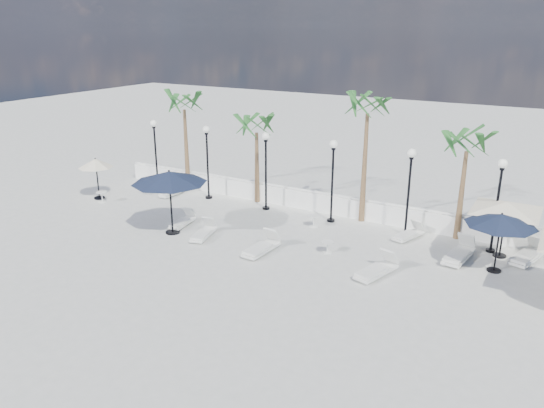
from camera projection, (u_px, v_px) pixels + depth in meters
The scene contains 27 objects.
ground at pixel (258, 276), 19.31m from camera, with size 100.00×100.00×0.00m, color #AEAFA9.
balustrade at pixel (340, 206), 25.32m from camera, with size 26.00×0.30×1.01m.
lamppost_0 at pixel (155, 145), 28.81m from camera, with size 0.36×0.36×3.84m.
lamppost_1 at pixel (207, 152), 27.16m from camera, with size 0.36×0.36×3.84m.
lamppost_2 at pixel (266, 160), 25.50m from camera, with size 0.36×0.36×3.84m.
lamppost_3 at pixel (333, 170), 23.85m from camera, with size 0.36×0.36×3.84m.
lamppost_4 at pixel (410, 180), 22.20m from camera, with size 0.36×0.36×3.84m.
lamppost_5 at pixel (499, 193), 20.55m from camera, with size 0.36×0.36×3.84m.
palm_0 at pixel (184, 107), 28.10m from camera, with size 2.60×2.60×5.50m.
palm_1 at pixel (257, 130), 26.23m from camera, with size 2.60×2.60×4.70m.
palm_2 at pixel (368, 111), 23.10m from camera, with size 2.60×2.60×6.10m.
palm_3 at pixel (467, 148), 21.45m from camera, with size 2.60×2.60×4.90m.
lounger_0 at pixel (183, 221), 24.06m from camera, with size 0.77×1.71×0.62m.
lounger_1 at pixel (172, 192), 28.33m from camera, with size 0.57×1.67×0.62m.
lounger_2 at pixel (204, 233), 22.71m from camera, with size 0.99×1.86×0.66m.
lounger_3 at pixel (262, 247), 21.18m from camera, with size 0.76×2.01×0.74m.
lounger_4 at pixel (377, 269), 19.23m from camera, with size 1.16×2.08×0.74m.
lounger_5 at pixel (459, 254), 20.52m from camera, with size 0.94×2.16×0.78m.
lounger_6 at pixel (527, 255), 20.40m from camera, with size 1.21×2.16×0.77m.
lounger_7 at pixel (409, 234), 22.59m from camera, with size 1.05×1.76×0.63m.
side_table_0 at pixel (102, 196), 27.22m from camera, with size 0.57×0.57×0.55m.
side_table_1 at pixel (314, 220), 23.89m from camera, with size 0.54×0.54×0.53m.
side_table_2 at pixel (327, 246), 21.14m from camera, with size 0.50×0.50×0.48m.
parasol_navy_left at pixel (169, 178), 22.48m from camera, with size 3.24×3.24×2.86m.
parasol_navy_mid at pixel (501, 220), 19.03m from camera, with size 2.56×2.56×2.30m.
parasol_cream_sq_b at pixel (507, 202), 20.20m from camera, with size 4.88×4.88×2.45m.
parasol_cream_small at pixel (96, 164), 27.33m from camera, with size 1.78×1.78×2.19m.
Camera 1 is at (9.12, -14.89, 8.67)m, focal length 35.00 mm.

